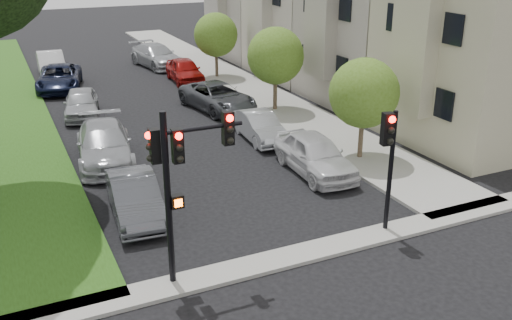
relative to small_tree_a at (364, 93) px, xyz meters
name	(u,v)px	position (x,y,z in m)	size (l,w,h in m)	color
ground	(336,292)	(-6.20, -7.87, -2.87)	(140.00, 140.00, 0.00)	black
sidewalk_right	(227,78)	(0.55, 16.13, -2.81)	(3.50, 44.00, 0.12)	#9A9A9A
sidewalk_cross	(299,255)	(-6.20, -5.87, -2.81)	(60.00, 1.00, 0.12)	#9A9A9A
small_tree_a	(364,93)	(0.00, 0.00, 0.00)	(2.88, 2.88, 4.32)	#372E25
small_tree_b	(276,56)	(0.00, 7.96, 0.12)	(3.01, 3.01, 4.51)	#372E25
small_tree_c	(216,35)	(0.00, 16.58, -0.02)	(2.86, 2.86, 4.29)	#372E25
traffic_signal_main	(180,167)	(-9.62, -5.64, 0.50)	(2.38, 0.61, 4.89)	black
traffic_signal_secondary	(389,150)	(-3.08, -5.68, -0.08)	(0.53, 0.43, 4.01)	black
car_parked_0	(315,154)	(-2.52, -0.51, -2.08)	(1.87, 4.64, 1.58)	silver
car_parked_1	(260,127)	(-2.79, 4.01, -2.22)	(1.39, 3.97, 1.31)	#999BA0
car_parked_2	(218,97)	(-2.72, 9.47, -2.14)	(2.43, 5.27, 1.46)	#3F4247
car_parked_3	(185,70)	(-2.30, 16.37, -2.11)	(1.80, 4.47, 1.52)	maroon
car_parked_4	(156,56)	(-2.65, 21.73, -2.08)	(2.24, 5.50, 1.60)	#999BA0
car_parked_5	(135,197)	(-9.92, -1.25, -2.17)	(1.50, 4.31, 1.42)	#3F4247
car_parked_6	(104,144)	(-9.83, 4.26, -2.10)	(2.18, 5.37, 1.56)	#999BA0
car_parked_7	(81,103)	(-9.63, 11.33, -2.15)	(1.71, 4.26, 1.45)	#999BA0
car_parked_8	(59,78)	(-9.92, 17.73, -2.13)	(2.48, 5.37, 1.49)	black
car_parked_9	(51,64)	(-9.89, 22.13, -2.09)	(1.65, 4.74, 1.56)	silver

